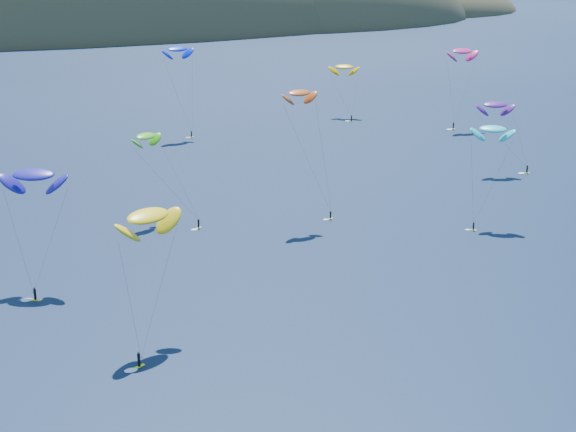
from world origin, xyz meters
The scene contains 10 objects.
island centered at (39.40, 562.36, -10.74)m, with size 730.00×300.00×210.00m.
kitesurfer_2 centered at (-27.89, 65.14, 17.06)m, with size 11.10×14.34×19.90m.
kitesurfer_3 centered at (-16.28, 115.23, 16.51)m, with size 11.55×14.40×18.57m.
kitesurfer_4 centered at (10.09, 186.90, 24.33)m, with size 10.09×9.40×26.99m.
kitesurfer_5 centered at (45.33, 87.99, 18.22)m, with size 11.48×9.35×20.49m.
kitesurfer_6 centered at (68.77, 118.33, 16.02)m, with size 11.85×10.04×18.53m.
kitesurfer_8 centered at (90.92, 164.85, 22.39)m, with size 10.24×6.74×25.25m.
kitesurfer_9 centered at (11.58, 104.31, 24.86)m, with size 9.40×6.92×26.96m.
kitesurfer_10 centered at (-39.98, 90.90, 17.59)m, with size 11.40×13.69×20.50m.
kitesurfer_11 centered at (66.35, 193.61, 15.40)m, with size 10.08×15.40×18.00m.
Camera 1 is at (-50.33, -36.71, 51.46)m, focal length 50.00 mm.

